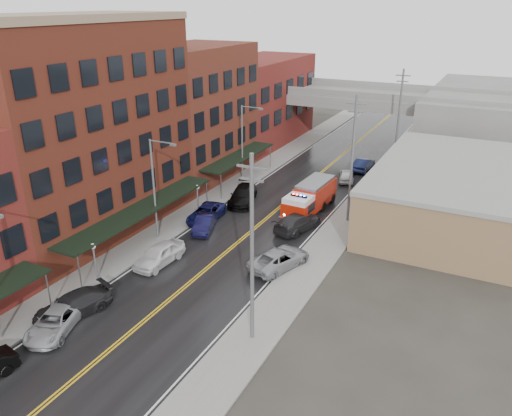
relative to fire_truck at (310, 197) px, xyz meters
The scene contains 31 objects.
road 6.62m from the fire_truck, 118.57° to the right, with size 11.00×160.00×0.02m, color black.
sidewalk_left 11.91m from the fire_truck, 151.44° to the right, with size 3.00×160.00×0.15m, color slate.
sidewalk_right 7.21m from the fire_truck, 53.20° to the right, with size 3.00×160.00×0.15m, color slate.
curb_left 10.50m from the fire_truck, 147.09° to the right, with size 0.30×160.00×0.15m, color gray.
curb_right 6.38m from the fire_truck, 65.48° to the right, with size 0.30×160.00×0.15m, color gray.
brick_building_b 21.98m from the fire_truck, 142.32° to the right, with size 9.00×20.00×18.00m, color #5A2617.
brick_building_c 18.08m from the fire_truck, 163.49° to the left, with size 9.00×15.00×15.00m, color #5D231B.
brick_building_far 28.06m from the fire_truck, 126.22° to the left, with size 9.00×20.00×12.00m, color maroon.
tan_building 13.67m from the fire_truck, 18.61° to the left, with size 14.00×22.00×5.00m, color #8E6C4C.
right_far_block 37.53m from the fire_truck, 66.52° to the left, with size 18.00×30.00×8.00m, color slate.
awning_1 16.54m from the fire_truck, 129.88° to the right, with size 2.60×18.00×3.09m.
awning_2 11.71m from the fire_truck, 155.33° to the left, with size 2.60×13.00×3.09m.
globe_lamp_1 21.82m from the fire_truck, 115.75° to the right, with size 0.44×0.44×3.12m.
globe_lamp_2 11.05m from the fire_truck, 149.20° to the right, with size 0.44×0.44×3.12m.
street_lamp_1 15.53m from the fire_truck, 129.56° to the right, with size 2.64×0.22×9.00m.
street_lamp_2 11.16m from the fire_truck, 155.66° to the left, with size 2.64×0.22×9.00m.
utility_pole_0 21.58m from the fire_truck, 78.70° to the right, with size 1.80×0.24×12.00m.
utility_pole_1 6.31m from the fire_truck, ahead, with size 1.80×0.24×12.00m.
utility_pole_2 20.35m from the fire_truck, 77.97° to the left, with size 1.80×0.24×12.00m.
overpass 26.90m from the fire_truck, 96.65° to the left, with size 40.00×10.00×7.50m.
fire_truck is the anchor object (origin of this frame).
parked_car_left_2 26.57m from the fire_truck, 106.27° to the right, with size 2.27×4.93×1.37m, color #9B9EA2.
parked_car_left_3 24.97m from the fire_truck, 108.03° to the right, with size 2.14×5.27×1.53m, color black.
parked_car_left_4 16.86m from the fire_truck, 114.08° to the right, with size 1.96×4.87×1.66m, color silver.
parked_car_left_5 11.01m from the fire_truck, 129.66° to the right, with size 1.52×4.35×1.43m, color black.
parked_car_left_6 10.37m from the fire_truck, 141.41° to the right, with size 2.38×5.17×1.44m, color #121547.
parked_car_left_7 7.17m from the fire_truck, behind, with size 2.33×5.73×1.66m, color black.
parked_car_right_0 11.83m from the fire_truck, 80.61° to the right, with size 2.52×5.47×1.52m, color gray.
parked_car_right_1 4.63m from the fire_truck, 82.66° to the right, with size 2.20×5.40×1.57m, color #242426.
parked_car_right_2 10.60m from the fire_truck, 87.15° to the left, with size 1.68×4.18×1.42m, color silver.
parked_car_right_3 15.37m from the fire_truck, 85.20° to the left, with size 1.65×4.74×1.56m, color #0E1533.
Camera 1 is at (18.86, -7.76, 19.48)m, focal length 35.00 mm.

